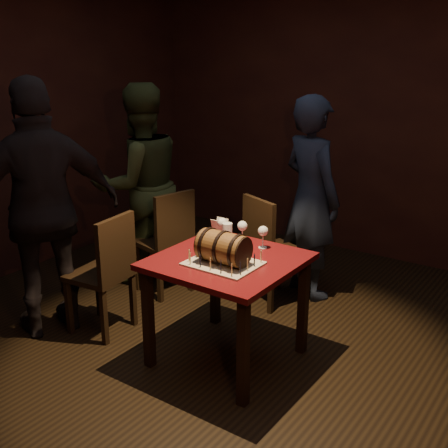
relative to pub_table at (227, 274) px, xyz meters
The scene contains 16 objects.
room_shell 0.76m from the pub_table, 149.81° to the left, with size 5.04×5.04×2.80m.
pub_table is the anchor object (origin of this frame).
cake_board 0.16m from the pub_table, 69.78° to the right, with size 0.45×0.35×0.01m, color #AD9F8C.
barrel_cake 0.25m from the pub_table, 70.02° to the right, with size 0.38×0.22×0.22m.
birthday_candles 0.20m from the pub_table, 69.47° to the right, with size 0.40×0.30×0.09m.
wine_glass_left 0.45m from the pub_table, 130.66° to the left, with size 0.07×0.07×0.16m.
wine_glass_mid 0.40m from the pub_table, 106.17° to the left, with size 0.07×0.07×0.16m.
wine_glass_right 0.39m from the pub_table, 73.76° to the left, with size 0.07×0.07×0.16m.
pint_of_ale 0.34m from the pub_table, 125.24° to the left, with size 0.07×0.07×0.15m.
menu_card 0.48m from the pub_table, 132.45° to the left, with size 0.10×0.05×0.13m, color white, non-canonical shape.
chair_back 0.95m from the pub_table, 104.08° to the left, with size 0.52×0.52×0.93m.
chair_left_rear 1.19m from the pub_table, 150.13° to the left, with size 0.48×0.48×0.93m.
chair_left_front 0.97m from the pub_table, 168.04° to the right, with size 0.44×0.44×0.93m.
person_back 1.33m from the pub_table, 92.37° to the left, with size 0.63×0.41×1.72m, color #1A2134.
person_left_rear 1.63m from the pub_table, 153.96° to the left, with size 0.87×0.68×1.79m, color #2D371B.
person_left_front 1.43m from the pub_table, 162.94° to the right, with size 1.12×0.47×1.91m, color black.
Camera 1 is at (2.04, -2.87, 2.11)m, focal length 45.00 mm.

